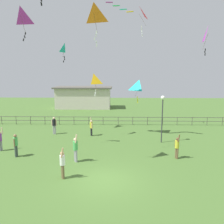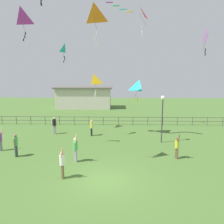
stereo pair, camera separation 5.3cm
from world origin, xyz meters
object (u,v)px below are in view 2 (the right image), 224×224
Objects in this scene: kite_5 at (94,14)px; kite_4 at (208,34)px; person_5 at (54,124)px; kite_2 at (20,16)px; person_6 at (0,139)px; person_1 at (75,148)px; kite_1 at (139,86)px; lamppost at (163,108)px; person_3 at (91,127)px; kite_6 at (65,48)px; kite_8 at (139,14)px; person_2 at (177,146)px; person_4 at (62,163)px; person_0 at (16,144)px; kite_3 at (94,80)px.

kite_4 is at bearing 31.69° from kite_5.
kite_2 is (-0.67, -5.05, 9.09)m from person_5.
person_6 is at bearing 177.25° from kite_2.
person_1 is 9.80m from kite_1.
kite_5 reaches higher than lamppost.
kite_1 is at bearing 12.09° from person_3.
kite_8 is at bearing 13.16° from kite_6.
person_4 reaches higher than person_2.
person_6 is 0.87× the size of kite_1.
person_0 is 0.58× the size of kite_8.
person_1 reaches higher than person_4.
kite_5 is at bearing -112.62° from kite_8.
kite_4 reaches higher than person_1.
kite_1 reaches higher than person_1.
kite_6 is 0.64× the size of kite_8.
kite_5 is (0.92, -5.57, 9.11)m from person_3.
kite_1 is at bearing 25.67° from person_6.
lamppost is at bearing -17.21° from person_3.
kite_1 is 8.20m from kite_6.
person_4 is 0.67× the size of kite_8.
kite_3 is 0.72× the size of kite_5.
person_1 is 0.94× the size of kite_1.
person_2 is at bearing -38.38° from kite_6.
person_2 is 0.99× the size of kite_6.
person_1 is (-6.77, -4.61, -2.02)m from lamppost.
person_1 reaches higher than person_2.
person_6 is 0.92× the size of kite_3.
person_0 is 12.26m from kite_1.
kite_3 is (-6.52, 5.82, 4.44)m from person_2.
person_5 is 0.93× the size of kite_6.
kite_1 reaches higher than person_6.
person_0 is 0.84× the size of person_1.
kite_8 is at bearing 43.61° from person_0.
lamppost is 2.12× the size of person_4.
person_2 is at bearing -41.74° from kite_3.
person_6 is (-13.12, -2.48, -2.10)m from lamppost.
person_2 is 0.86× the size of kite_1.
kite_1 is (4.62, 0.99, 3.81)m from person_3.
person_5 is 0.59× the size of kite_8.
person_0 is (-11.33, -3.74, -2.06)m from lamppost.
person_1 is 1.17× the size of person_5.
person_1 is at bearing -18.56° from person_6.
kite_4 is (17.44, 4.94, 8.58)m from person_6.
kite_4 is 7.13m from kite_8.
person_6 is (-6.72, -4.46, 0.04)m from person_3.
kite_5 reaches higher than person_0.
person_0 is at bearing 179.61° from person_2.
kite_2 reaches higher than person_1.
kite_8 is at bearing 37.92° from kite_3.
kite_2 is (-4.41, -4.57, 9.19)m from person_3.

